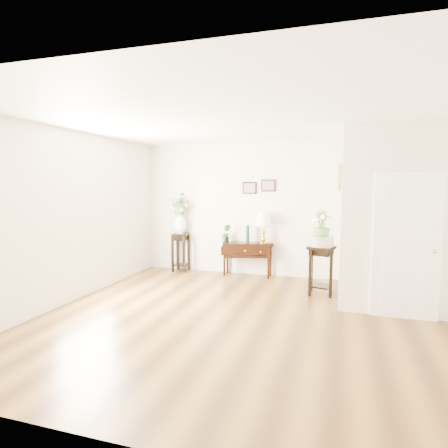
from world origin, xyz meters
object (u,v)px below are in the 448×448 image
at_px(table_lamp, 263,227).
at_px(plant_stand_b, 321,270).
at_px(console_table, 247,259).
at_px(plant_stand_a, 181,252).

height_order(table_lamp, plant_stand_b, table_lamp).
relative_size(console_table, table_lamp, 1.67).
relative_size(console_table, plant_stand_b, 1.25).
bearing_deg(table_lamp, plant_stand_b, -37.75).
height_order(console_table, plant_stand_a, plant_stand_a).
bearing_deg(table_lamp, console_table, 180.00).
xyz_separation_m(table_lamp, plant_stand_b, (1.21, -0.94, -0.63)).
distance_m(table_lamp, plant_stand_a, 1.97).
relative_size(table_lamp, plant_stand_a, 0.75).
xyz_separation_m(console_table, plant_stand_a, (-1.53, 0.00, 0.07)).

